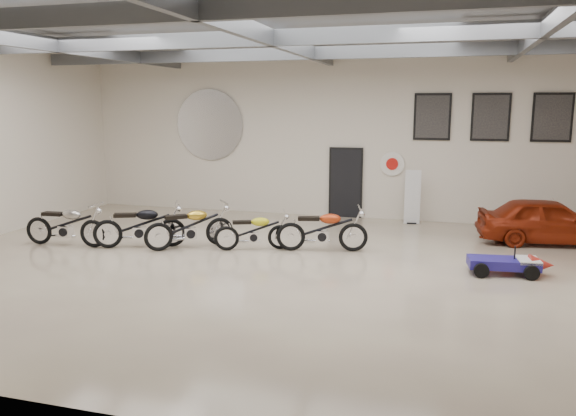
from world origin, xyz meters
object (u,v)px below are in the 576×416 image
(go_kart, at_px, (511,260))
(motorcycle_gold, at_px, (189,226))
(motorcycle_black, at_px, (139,225))
(motorcycle_red, at_px, (322,228))
(banner_stand, at_px, (413,195))
(vintage_car, at_px, (548,221))
(motorcycle_yellow, at_px, (253,230))
(motorcycle_silver, at_px, (65,224))

(go_kart, bearing_deg, motorcycle_gold, 172.15)
(motorcycle_black, bearing_deg, motorcycle_red, -10.29)
(banner_stand, relative_size, vintage_car, 0.49)
(motorcycle_yellow, height_order, go_kart, motorcycle_yellow)
(motorcycle_red, xyz_separation_m, go_kart, (4.14, -0.78, -0.24))
(motorcycle_yellow, distance_m, vintage_car, 7.40)
(motorcycle_yellow, xyz_separation_m, go_kart, (5.75, -0.45, -0.17))
(motorcycle_black, bearing_deg, go_kart, -21.04)
(motorcycle_black, xyz_separation_m, vintage_car, (9.66, 3.18, 0.01))
(banner_stand, bearing_deg, motorcycle_black, -152.55)
(motorcycle_silver, height_order, motorcycle_red, motorcycle_silver)
(motorcycle_black, xyz_separation_m, motorcycle_gold, (1.20, 0.28, -0.01))
(banner_stand, distance_m, vintage_car, 3.77)
(motorcycle_gold, distance_m, motorcycle_yellow, 1.57)
(motorcycle_yellow, height_order, vintage_car, vintage_car)
(go_kart, height_order, vintage_car, vintage_car)
(motorcycle_black, bearing_deg, motorcycle_yellow, -10.41)
(banner_stand, height_order, motorcycle_black, banner_stand)
(motorcycle_silver, bearing_deg, motorcycle_yellow, 7.43)
(banner_stand, bearing_deg, go_kart, -73.05)
(motorcycle_gold, height_order, motorcycle_red, motorcycle_gold)
(motorcycle_black, xyz_separation_m, go_kart, (8.50, 0.10, -0.26))
(motorcycle_black, bearing_deg, motorcycle_gold, -8.36)
(vintage_car, bearing_deg, motorcycle_yellow, 103.60)
(motorcycle_silver, distance_m, motorcycle_black, 1.88)
(banner_stand, height_order, vintage_car, banner_stand)
(motorcycle_gold, xyz_separation_m, go_kart, (7.30, -0.18, -0.25))
(motorcycle_silver, xyz_separation_m, go_kart, (10.34, 0.46, -0.24))
(motorcycle_yellow, relative_size, motorcycle_red, 0.87)
(motorcycle_gold, distance_m, vintage_car, 8.94)
(motorcycle_red, relative_size, go_kart, 1.24)
(motorcycle_silver, height_order, motorcycle_gold, motorcycle_gold)
(banner_stand, height_order, motorcycle_silver, banner_stand)
(banner_stand, relative_size, go_kart, 0.98)
(motorcycle_black, height_order, motorcycle_red, motorcycle_black)
(go_kart, distance_m, vintage_car, 3.30)
(motorcycle_black, bearing_deg, banner_stand, 15.28)
(motorcycle_yellow, relative_size, vintage_car, 0.54)
(motorcycle_gold, height_order, motorcycle_yellow, motorcycle_gold)
(motorcycle_red, bearing_deg, vintage_car, 10.15)
(motorcycle_red, bearing_deg, motorcycle_silver, 177.99)
(banner_stand, xyz_separation_m, motorcycle_silver, (-8.06, -5.04, -0.28))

